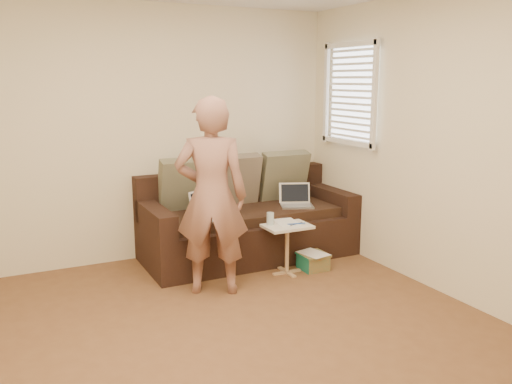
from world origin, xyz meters
TOP-DOWN VIEW (x-y plane):
  - floor at (0.00, 0.00)m, footprint 4.50×4.50m
  - wall_back at (0.00, 2.25)m, footprint 4.00×0.00m
  - wall_right at (2.00, 0.00)m, footprint 0.00×4.50m
  - window_blinds at (1.95, 1.50)m, footprint 0.12×0.88m
  - sofa at (0.90, 1.77)m, footprint 2.20×0.95m
  - pillow_left at (0.30, 2.02)m, footprint 0.55×0.29m
  - pillow_mid at (0.85, 2.02)m, footprint 0.55×0.27m
  - pillow_right at (1.45, 2.01)m, footprint 0.55×0.28m
  - laptop_silver at (1.40, 1.63)m, footprint 0.40×0.35m
  - laptop_white at (0.45, 1.64)m, footprint 0.45×0.42m
  - person at (0.20, 1.05)m, footprint 0.75×0.65m
  - side_table at (1.01, 1.15)m, footprint 0.44×0.31m
  - drinking_glass at (0.87, 1.23)m, footprint 0.07×0.07m
  - scissors at (1.09, 1.12)m, footprint 0.19×0.13m
  - paper_on_table at (1.05, 1.24)m, footprint 0.25×0.33m
  - striped_box at (1.30, 1.13)m, footprint 0.27×0.27m

SIDE VIEW (x-z plane):
  - floor at x=0.00m, z-range 0.00..0.00m
  - striped_box at x=1.30m, z-range 0.00..0.17m
  - side_table at x=1.01m, z-range 0.00..0.48m
  - sofa at x=0.90m, z-range 0.00..0.85m
  - paper_on_table at x=1.05m, z-range 0.48..0.49m
  - scissors at x=1.09m, z-range 0.48..0.50m
  - laptop_silver at x=1.40m, z-range 0.41..0.63m
  - laptop_white at x=0.45m, z-range 0.39..0.65m
  - drinking_glass at x=0.87m, z-range 0.48..0.60m
  - pillow_left at x=0.30m, z-range 0.51..1.07m
  - pillow_mid at x=0.85m, z-range 0.51..1.07m
  - pillow_right at x=1.45m, z-range 0.51..1.07m
  - person at x=0.20m, z-range 0.00..1.73m
  - wall_back at x=0.00m, z-range -0.70..3.30m
  - wall_right at x=2.00m, z-range -0.95..3.55m
  - window_blinds at x=1.95m, z-range 1.16..2.24m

